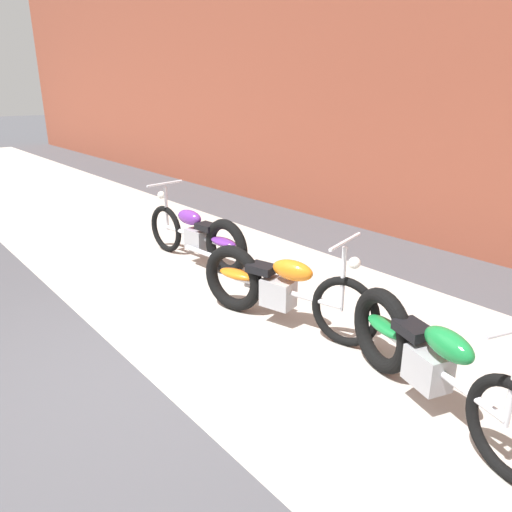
% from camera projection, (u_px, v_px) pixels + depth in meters
% --- Properties ---
extents(ground_plane, '(80.00, 80.00, 0.00)m').
position_uv_depth(ground_plane, '(145.00, 376.00, 4.06)').
color(ground_plane, '#47474C').
extents(sidewalk_slab, '(36.00, 3.50, 0.01)m').
position_uv_depth(sidewalk_slab, '(295.00, 316.00, 5.11)').
color(sidewalk_slab, '#B2ADA3').
rests_on(sidewalk_slab, ground).
extents(brick_building_wall, '(36.00, 0.50, 5.52)m').
position_uv_depth(brick_building_wall, '(491.00, 48.00, 6.27)').
color(brick_building_wall, brown).
rests_on(brick_building_wall, ground).
extents(motorcycle_purple, '(2.01, 0.58, 1.03)m').
position_uv_depth(motorcycle_purple, '(201.00, 237.00, 6.45)').
color(motorcycle_purple, black).
rests_on(motorcycle_purple, ground).
extents(motorcycle_orange, '(1.97, 0.76, 1.03)m').
position_uv_depth(motorcycle_orange, '(272.00, 286.00, 4.86)').
color(motorcycle_orange, black).
rests_on(motorcycle_orange, ground).
extents(motorcycle_green, '(1.94, 0.84, 1.03)m').
position_uv_depth(motorcycle_green, '(422.00, 356.00, 3.60)').
color(motorcycle_green, black).
rests_on(motorcycle_green, ground).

